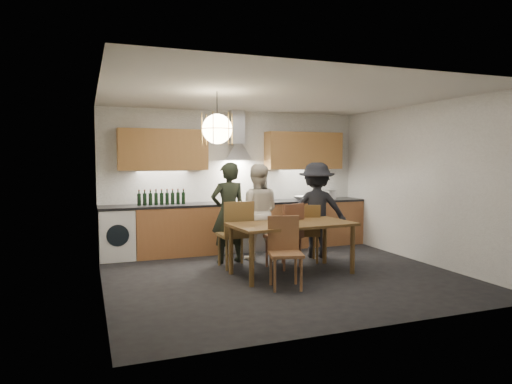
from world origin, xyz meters
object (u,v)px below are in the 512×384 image
object	(u,v)px
person_mid	(257,212)
mixing_bowl	(303,198)
chair_back_left	(237,230)
person_right	(316,210)
person_left	(228,213)
dining_table	(292,229)
chair_front	(285,247)
wine_bottles	(162,197)
stock_pot	(330,195)

from	to	relation	value
person_mid	mixing_bowl	distance (m)	1.47
chair_back_left	person_right	xyz separation A→B (m)	(1.56, 0.32, 0.22)
person_mid	person_right	bearing A→B (deg)	-166.68
person_left	dining_table	bearing A→B (deg)	117.34
chair_front	chair_back_left	bearing A→B (deg)	117.49
wine_bottles	chair_back_left	bearing A→B (deg)	-55.23
person_left	wine_bottles	xyz separation A→B (m)	(-0.94, 0.90, 0.21)
person_mid	stock_pot	bearing A→B (deg)	-132.41
chair_back_left	chair_front	distance (m)	1.21
wine_bottles	chair_front	bearing A→B (deg)	-64.13
person_mid	person_right	xyz separation A→B (m)	(1.04, -0.18, 0.01)
dining_table	chair_front	world-z (taller)	chair_front
chair_front	person_right	world-z (taller)	person_right
person_mid	stock_pot	size ratio (longest dim) A/B	7.04
person_left	stock_pot	size ratio (longest dim) A/B	7.18
chair_front	mixing_bowl	distance (m)	2.89
chair_front	wine_bottles	world-z (taller)	wine_bottles
person_left	wine_bottles	distance (m)	1.32
dining_table	person_right	bearing A→B (deg)	41.46
person_right	mixing_bowl	xyz separation A→B (m)	(0.21, 0.95, 0.12)
chair_back_left	chair_front	xyz separation A→B (m)	(0.29, -1.17, -0.07)
chair_front	person_mid	xyz separation A→B (m)	(0.24, 1.67, 0.27)
dining_table	chair_front	distance (m)	0.69
chair_back_left	person_mid	xyz separation A→B (m)	(0.52, 0.50, 0.20)
chair_back_left	chair_front	size ratio (longest dim) A/B	1.13
person_left	mixing_bowl	world-z (taller)	person_left
person_mid	wine_bottles	distance (m)	1.70
chair_front	person_left	size ratio (longest dim) A/B	0.57
dining_table	person_right	size ratio (longest dim) A/B	1.14
mixing_bowl	wine_bottles	xyz separation A→B (m)	(-2.70, 0.07, 0.09)
stock_pot	chair_front	bearing A→B (deg)	-130.12
person_left	stock_pot	xyz separation A→B (m)	(2.43, 0.92, 0.16)
person_mid	mixing_bowl	world-z (taller)	person_mid
chair_back_left	stock_pot	size ratio (longest dim) A/B	4.60
chair_back_left	person_left	xyz separation A→B (m)	(0.01, 0.45, 0.22)
person_left	wine_bottles	world-z (taller)	person_left
person_mid	person_left	bearing A→B (deg)	28.47
person_mid	mixing_bowl	size ratio (longest dim) A/B	4.80
chair_front	person_left	xyz separation A→B (m)	(-0.28, 1.62, 0.29)
person_mid	stock_pot	distance (m)	2.11
person_mid	chair_front	bearing A→B (deg)	104.93
dining_table	mixing_bowl	bearing A→B (deg)	55.05
person_left	stock_pot	world-z (taller)	person_left
dining_table	chair_back_left	bearing A→B (deg)	133.20
mixing_bowl	person_mid	bearing A→B (deg)	-148.13
dining_table	person_right	world-z (taller)	person_right
dining_table	chair_front	xyz separation A→B (m)	(-0.37, -0.57, -0.14)
dining_table	wine_bottles	world-z (taller)	wine_bottles
chair_front	wine_bottles	xyz separation A→B (m)	(-1.22, 2.52, 0.50)
dining_table	person_mid	xyz separation A→B (m)	(-0.14, 1.10, 0.13)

